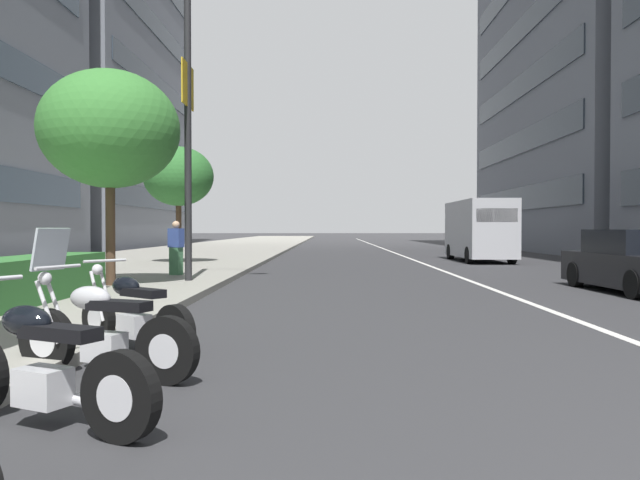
# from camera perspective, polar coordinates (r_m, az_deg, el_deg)

# --- Properties ---
(sidewalk_right_plaza) EXTENTS (160.00, 9.89, 0.15)m
(sidewalk_right_plaza) POSITION_cam_1_polar(r_m,az_deg,el_deg) (32.62, -12.69, -1.44)
(sidewalk_right_plaza) COLOR gray
(sidewalk_right_plaza) RESTS_ON ground
(lane_centre_stripe) EXTENTS (110.00, 0.16, 0.01)m
(lane_centre_stripe) POSITION_cam_1_polar(r_m,az_deg,el_deg) (36.92, 7.03, -1.24)
(lane_centre_stripe) COLOR silver
(lane_centre_stripe) RESTS_ON ground
(motorcycle_nearest_camera) EXTENTS (1.03, 2.00, 1.10)m
(motorcycle_nearest_camera) POSITION_cam_1_polar(r_m,az_deg,el_deg) (5.17, -24.16, -10.89)
(motorcycle_nearest_camera) COLOR black
(motorcycle_nearest_camera) RESTS_ON ground
(motorcycle_second_in_row) EXTENTS (0.90, 2.03, 1.48)m
(motorcycle_second_in_row) POSITION_cam_1_polar(r_m,az_deg,el_deg) (6.59, -19.38, -8.03)
(motorcycle_second_in_row) COLOR black
(motorcycle_second_in_row) RESTS_ON ground
(motorcycle_mid_row) EXTENTS (1.43, 1.79, 1.08)m
(motorcycle_mid_row) POSITION_cam_1_polar(r_m,az_deg,el_deg) (8.02, -16.72, -6.66)
(motorcycle_mid_row) COLOR black
(motorcycle_mid_row) RESTS_ON ground
(car_far_down_avenue) EXTENTS (4.34, 2.08, 1.46)m
(car_far_down_avenue) POSITION_cam_1_polar(r_m,az_deg,el_deg) (16.18, 27.18, -1.90)
(car_far_down_avenue) COLOR black
(car_far_down_avenue) RESTS_ON ground
(delivery_van_ahead) EXTENTS (5.80, 2.07, 2.72)m
(delivery_van_ahead) POSITION_cam_1_polar(r_m,az_deg,el_deg) (28.93, 14.36, 0.97)
(delivery_van_ahead) COLOR #B7B7BC
(delivery_van_ahead) RESTS_ON ground
(street_lamp_with_banners) EXTENTS (1.26, 2.17, 7.68)m
(street_lamp_with_banners) POSITION_cam_1_polar(r_m,az_deg,el_deg) (16.52, -10.94, 12.77)
(street_lamp_with_banners) COLOR #232326
(street_lamp_with_banners) RESTS_ON sidewalk_right_plaza
(clipped_hedge_bed) EXTENTS (5.56, 1.10, 0.81)m
(clipped_hedge_bed) POSITION_cam_1_polar(r_m,az_deg,el_deg) (12.31, -25.88, -3.36)
(clipped_hedge_bed) COLOR #337033
(clipped_hedge_bed) RESTS_ON sidewalk_right_plaza
(street_tree_by_lamp_post) EXTENTS (3.22, 3.22, 5.01)m
(street_tree_by_lamp_post) POSITION_cam_1_polar(r_m,az_deg,el_deg) (15.53, -18.68, 9.54)
(street_tree_by_lamp_post) COLOR #473323
(street_tree_by_lamp_post) RESTS_ON sidewalk_right_plaza
(street_tree_mid_sidewalk) EXTENTS (2.72, 2.72, 4.52)m
(street_tree_mid_sidewalk) POSITION_cam_1_polar(r_m,az_deg,el_deg) (25.00, -12.82, 5.68)
(street_tree_mid_sidewalk) COLOR #473323
(street_tree_mid_sidewalk) RESTS_ON sidewalk_right_plaza
(pedestrian_on_plaza) EXTENTS (0.41, 0.47, 1.55)m
(pedestrian_on_plaza) POSITION_cam_1_polar(r_m,az_deg,el_deg) (18.32, -13.04, -0.71)
(pedestrian_on_plaza) COLOR #3F724C
(pedestrian_on_plaza) RESTS_ON sidewalk_right_plaza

